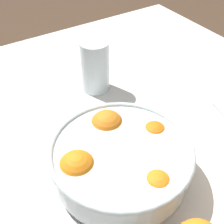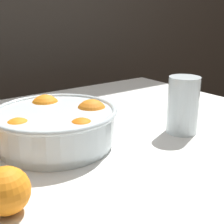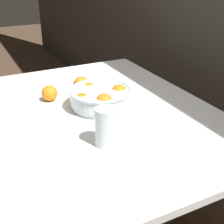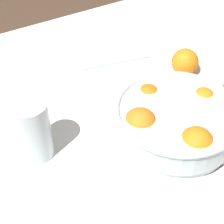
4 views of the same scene
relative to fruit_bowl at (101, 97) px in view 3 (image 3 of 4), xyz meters
The scene contains 6 objects.
dining_table 0.15m from the fruit_bowl, 74.92° to the right, with size 1.33×1.15×0.71m.
fruit_bowl is the anchor object (origin of this frame).
juice_glass 0.32m from the fruit_bowl, 21.26° to the right, with size 0.08×0.08×0.15m.
orange_loose_near_bowl 0.26m from the fruit_bowl, 134.07° to the right, with size 0.08×0.08×0.08m, color orange.
orange_loose_front 0.21m from the fruit_bowl, behind, with size 0.08×0.08×0.08m, color orange.
napkin 0.37m from the fruit_bowl, 97.55° to the right, with size 0.21×0.10×0.01m, color silver.
Camera 3 is at (1.17, -0.44, 1.33)m, focal length 50.00 mm.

